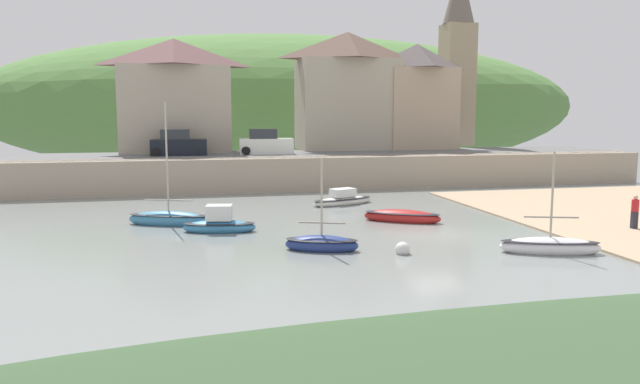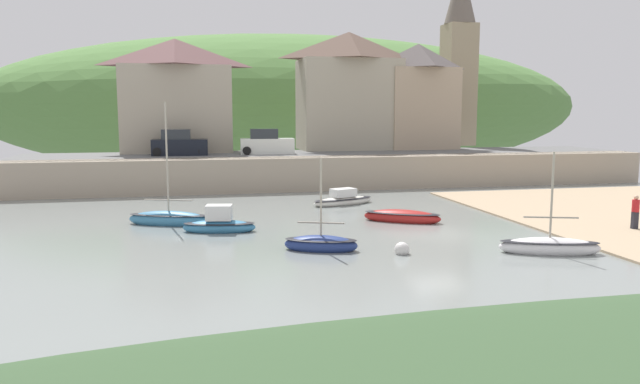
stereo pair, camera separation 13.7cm
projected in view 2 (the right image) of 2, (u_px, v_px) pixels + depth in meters
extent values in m
cube|color=gray|center=(438.00, 234.00, 28.41)|extent=(48.00, 40.00, 0.06)
cube|color=tan|center=(346.00, 173.00, 44.71)|extent=(48.00, 2.40, 2.40)
cube|color=#606060|center=(334.00, 154.00, 48.14)|extent=(48.00, 9.00, 0.10)
ellipsoid|color=#53803E|center=(290.00, 106.00, 81.49)|extent=(80.00, 44.00, 18.21)
cube|color=#AA9F89|center=(177.00, 109.00, 49.48)|extent=(8.60, 5.75, 6.88)
pyramid|color=brown|center=(175.00, 53.00, 48.88)|extent=(8.90, 6.05, 2.20)
cube|color=#A69E88|center=(349.00, 105.00, 52.49)|extent=(8.47, 4.98, 7.68)
pyramid|color=brown|center=(349.00, 46.00, 51.83)|extent=(8.77, 5.28, 2.32)
cube|color=tan|center=(417.00, 109.00, 53.86)|extent=(6.03, 5.23, 7.01)
pyramid|color=#534B49|center=(418.00, 56.00, 53.26)|extent=(6.33, 5.53, 2.14)
cube|color=gray|center=(458.00, 85.00, 58.64)|extent=(2.80, 2.80, 11.54)
ellipsoid|color=teal|center=(169.00, 220.00, 30.60)|extent=(4.35, 2.56, 0.91)
ellipsoid|color=black|center=(169.00, 215.00, 30.57)|extent=(4.26, 2.50, 0.12)
cylinder|color=#B2A893|center=(167.00, 157.00, 30.18)|extent=(0.09, 0.09, 5.43)
cylinder|color=gray|center=(168.00, 200.00, 30.47)|extent=(2.37, 0.97, 0.07)
ellipsoid|color=teal|center=(219.00, 227.00, 28.85)|extent=(3.61, 1.80, 0.73)
ellipsoid|color=black|center=(219.00, 223.00, 28.83)|extent=(3.54, 1.77, 0.12)
cube|color=silver|center=(219.00, 212.00, 28.76)|extent=(1.34, 1.04, 0.71)
ellipsoid|color=maroon|center=(402.00, 217.00, 31.46)|extent=(4.07, 3.10, 0.82)
ellipsoid|color=black|center=(402.00, 213.00, 31.43)|extent=(3.99, 3.04, 0.12)
ellipsoid|color=white|center=(549.00, 248.00, 24.46)|extent=(4.15, 2.28, 0.84)
ellipsoid|color=black|center=(550.00, 242.00, 24.43)|extent=(4.06, 2.23, 0.12)
cylinder|color=#B2A893|center=(552.00, 195.00, 24.17)|extent=(0.09, 0.09, 3.46)
cylinder|color=gray|center=(551.00, 217.00, 24.29)|extent=(2.06, 0.72, 0.07)
ellipsoid|color=navy|center=(321.00, 245.00, 24.99)|extent=(3.27, 2.21, 0.80)
ellipsoid|color=black|center=(321.00, 240.00, 24.96)|extent=(3.21, 2.16, 0.12)
cylinder|color=#B2A893|center=(321.00, 197.00, 24.72)|extent=(0.09, 0.09, 3.20)
cylinder|color=gray|center=(321.00, 223.00, 24.87)|extent=(1.84, 0.76, 0.07)
ellipsoid|color=silver|center=(343.00, 202.00, 37.27)|extent=(4.43, 2.71, 0.63)
ellipsoid|color=black|center=(343.00, 199.00, 37.25)|extent=(4.34, 2.66, 0.12)
cube|color=silver|center=(343.00, 193.00, 37.20)|extent=(1.71, 1.36, 0.49)
cube|color=black|center=(180.00, 147.00, 45.54)|extent=(4.17, 1.87, 1.20)
cube|color=#282D33|center=(176.00, 135.00, 45.37)|extent=(2.16, 1.59, 0.80)
cylinder|color=black|center=(202.00, 150.00, 46.70)|extent=(0.64, 0.22, 0.64)
cylinder|color=black|center=(203.00, 151.00, 45.15)|extent=(0.64, 0.22, 0.64)
cylinder|color=black|center=(158.00, 151.00, 46.01)|extent=(0.64, 0.22, 0.64)
cylinder|color=black|center=(157.00, 152.00, 44.46)|extent=(0.64, 0.22, 0.64)
cube|color=silver|center=(267.00, 146.00, 46.93)|extent=(4.20, 1.97, 1.20)
cube|color=#282D33|center=(264.00, 134.00, 46.75)|extent=(2.20, 1.64, 0.80)
cylinder|color=black|center=(287.00, 149.00, 48.09)|extent=(0.64, 0.22, 0.64)
cylinder|color=black|center=(290.00, 150.00, 46.54)|extent=(0.64, 0.22, 0.64)
cylinder|color=black|center=(245.00, 149.00, 47.40)|extent=(0.64, 0.22, 0.64)
cylinder|color=black|center=(247.00, 151.00, 45.85)|extent=(0.64, 0.22, 0.64)
cube|color=#282833|center=(635.00, 220.00, 29.03)|extent=(0.28, 0.20, 0.82)
cylinder|color=red|center=(636.00, 206.00, 28.94)|extent=(0.34, 0.34, 0.58)
sphere|color=#D1A889|center=(636.00, 197.00, 28.89)|extent=(0.22, 0.22, 0.22)
sphere|color=silver|center=(402.00, 249.00, 24.34)|extent=(0.61, 0.61, 0.61)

